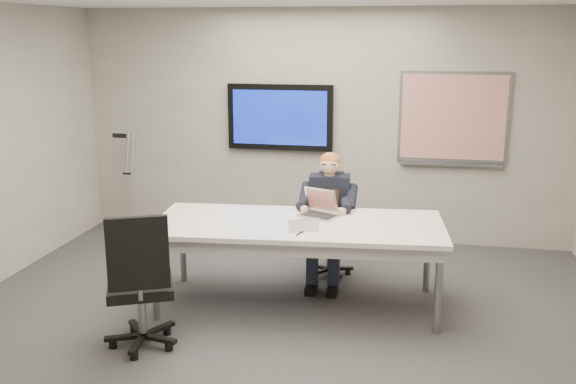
% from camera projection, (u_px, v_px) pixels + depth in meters
% --- Properties ---
extents(floor, '(6.00, 6.00, 0.02)m').
position_uv_depth(floor, '(265.00, 345.00, 5.28)').
color(floor, '#39393C').
rests_on(floor, ground).
extents(wall_back, '(6.00, 0.02, 2.80)m').
position_uv_depth(wall_back, '(321.00, 126.00, 7.79)').
color(wall_back, gray).
rests_on(wall_back, ground).
extents(wall_front, '(6.00, 0.02, 2.80)m').
position_uv_depth(wall_front, '(47.00, 380.00, 2.08)').
color(wall_front, gray).
rests_on(wall_front, ground).
extents(conference_table, '(2.73, 1.33, 0.81)m').
position_uv_depth(conference_table, '(298.00, 232.00, 5.89)').
color(conference_table, white).
rests_on(conference_table, ground).
extents(tv_display, '(1.30, 0.09, 0.80)m').
position_uv_depth(tv_display, '(280.00, 117.00, 7.81)').
color(tv_display, black).
rests_on(tv_display, wall_back).
extents(whiteboard, '(1.25, 0.08, 1.10)m').
position_uv_depth(whiteboard, '(453.00, 119.00, 7.43)').
color(whiteboard, gray).
rests_on(whiteboard, wall_back).
extents(office_chair_far, '(0.58, 0.58, 0.98)m').
position_uv_depth(office_chair_far, '(329.00, 246.00, 6.78)').
color(office_chair_far, black).
rests_on(office_chair_far, ground).
extents(office_chair_near, '(0.74, 0.74, 1.17)m').
position_uv_depth(office_chair_near, '(141.00, 306.00, 5.15)').
color(office_chair_near, black).
rests_on(office_chair_near, ground).
extents(seated_person, '(0.43, 0.73, 1.33)m').
position_uv_depth(seated_person, '(327.00, 232.00, 6.49)').
color(seated_person, '#1F2534').
rests_on(seated_person, office_chair_far).
extents(crutch, '(0.42, 0.76, 1.39)m').
position_uv_depth(crutch, '(128.00, 180.00, 8.20)').
color(crutch, '#979A9E').
rests_on(crutch, ground).
extents(laptop, '(0.41, 0.44, 0.24)m').
position_uv_depth(laptop, '(320.00, 209.00, 6.09)').
color(laptop, '#AAAAAC').
rests_on(laptop, conference_table).
extents(name_tent, '(0.27, 0.17, 0.11)m').
position_uv_depth(name_tent, '(304.00, 225.00, 5.61)').
color(name_tent, silver).
rests_on(name_tent, conference_table).
extents(pen, '(0.05, 0.15, 0.01)m').
position_uv_depth(pen, '(300.00, 233.00, 5.54)').
color(pen, black).
rests_on(pen, conference_table).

